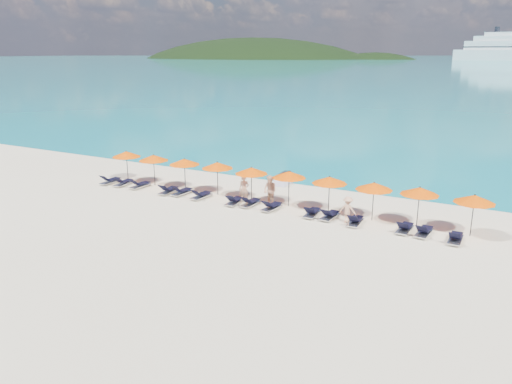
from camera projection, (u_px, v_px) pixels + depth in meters
The scene contains 32 objects.
ground at pixel (230, 226), 27.54m from camera, with size 1400.00×1400.00×0.00m, color beige.
headland_main at pixel (252, 90), 632.19m from camera, with size 374.00×242.00×126.50m.
headland_small at pixel (373, 90), 578.95m from camera, with size 162.00×126.00×85.50m.
jetski at pixel (285, 179), 36.22m from camera, with size 1.01×2.34×0.82m.
beachgoer_a at pixel (244, 189), 31.53m from camera, with size 0.64×0.42×1.75m, color tan.
beachgoer_b at pixel (270, 191), 30.99m from camera, with size 0.92×0.53×1.89m, color tan.
beachgoer_c at pixel (348, 210), 27.82m from camera, with size 0.99×0.46×1.54m, color tan.
umbrella_0 at pixel (126, 154), 36.56m from camera, with size 2.10×2.10×2.28m.
umbrella_1 at pixel (153, 158), 35.31m from camera, with size 2.10×2.10×2.28m.
umbrella_2 at pixel (184, 162), 34.05m from camera, with size 2.10×2.10×2.28m.
umbrella_3 at pixel (217, 165), 32.98m from camera, with size 2.10×2.10×2.28m.
umbrella_4 at pixel (251, 171), 31.52m from camera, with size 2.10×2.10×2.28m.
umbrella_5 at pixel (289, 175), 30.52m from camera, with size 2.10×2.10×2.28m.
umbrella_6 at pixel (330, 180), 29.21m from camera, with size 2.10×2.10×2.28m.
umbrella_7 at pixel (374, 186), 27.91m from camera, with size 2.10×2.10×2.28m.
umbrella_8 at pixel (420, 191), 26.94m from camera, with size 2.10×2.10×2.28m.
umbrella_9 at pixel (474, 199), 25.50m from camera, with size 2.10×2.10×2.28m.
lounger_0 at pixel (110, 181), 36.20m from camera, with size 0.65×1.71×0.66m.
lounger_1 at pixel (123, 182), 35.71m from camera, with size 0.77×1.75×0.66m.
lounger_2 at pixel (140, 185), 35.09m from camera, with size 0.72×1.74×0.66m.
lounger_3 at pixel (168, 190), 33.71m from camera, with size 0.72×1.73×0.66m.
lounger_4 at pixel (182, 191), 33.40m from camera, with size 0.75×1.74×0.66m.
lounger_5 at pixel (201, 195), 32.56m from camera, with size 0.75×1.74×0.66m.
lounger_6 at pixel (234, 201), 31.35m from camera, with size 0.76×1.75×0.66m.
lounger_7 at pixel (250, 202), 31.01m from camera, with size 0.71×1.73×0.66m.
lounger_8 at pixel (272, 206), 30.20m from camera, with size 0.77×1.75×0.66m.
lounger_9 at pixel (312, 212), 29.08m from camera, with size 0.73×1.74×0.66m.
lounger_10 at pixel (330, 215), 28.62m from camera, with size 0.75×1.74×0.66m.
lounger_11 at pixel (355, 221), 27.66m from camera, with size 0.71×1.73×0.66m.
lounger_12 at pixel (405, 228), 26.56m from camera, with size 0.68×1.72×0.66m.
lounger_13 at pixel (424, 231), 26.05m from camera, with size 0.74×1.74×0.66m.
lounger_14 at pixel (456, 238), 25.13m from camera, with size 0.64×1.71×0.66m.
Camera 1 is at (13.74, -22.10, 9.32)m, focal length 35.00 mm.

